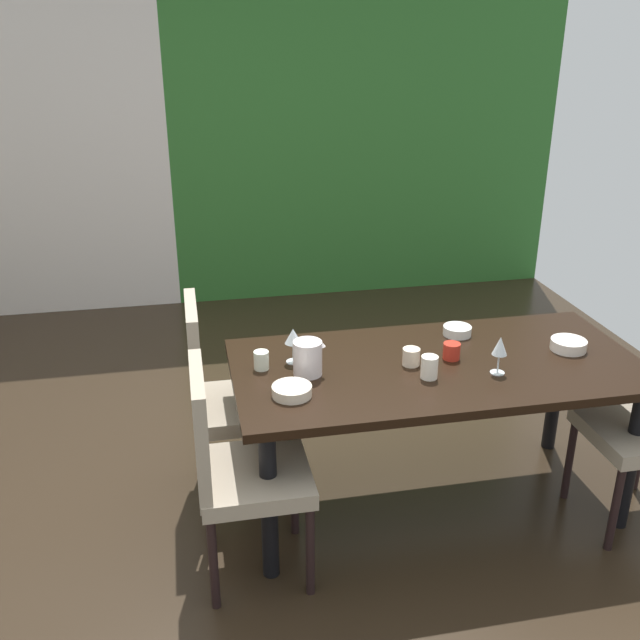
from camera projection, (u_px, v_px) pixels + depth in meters
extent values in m
cube|color=#2D2217|center=(267.00, 514.00, 3.37)|extent=(5.61, 5.90, 0.02)
cube|color=#2D6729|center=(368.00, 138.00, 5.72)|extent=(3.16, 0.10, 2.56)
cube|color=black|center=(437.00, 367.00, 3.17)|extent=(1.81, 0.87, 0.04)
cylinder|color=black|center=(251.00, 420.00, 3.47)|extent=(0.07, 0.07, 0.71)
cylinder|color=black|center=(556.00, 389.00, 3.76)|extent=(0.07, 0.07, 0.71)
cylinder|color=black|center=(269.00, 504.00, 2.86)|extent=(0.07, 0.07, 0.71)
cylinder|color=black|center=(631.00, 459.00, 3.15)|extent=(0.07, 0.07, 0.71)
cube|color=#9F907B|center=(638.00, 432.00, 3.17)|extent=(0.44, 0.44, 0.07)
cylinder|color=black|center=(615.00, 509.00, 3.05)|extent=(0.04, 0.04, 0.42)
cylinder|color=black|center=(569.00, 460.00, 3.40)|extent=(0.04, 0.04, 0.42)
cube|color=#9F907B|center=(241.00, 407.00, 3.37)|extent=(0.44, 0.44, 0.07)
cube|color=#9F907B|center=(195.00, 359.00, 3.23)|extent=(0.05, 0.42, 0.54)
cylinder|color=black|center=(276.00, 427.00, 3.67)|extent=(0.04, 0.04, 0.42)
cylinder|color=black|center=(288.00, 469.00, 3.33)|extent=(0.04, 0.04, 0.42)
cylinder|color=black|center=(202.00, 435.00, 3.61)|extent=(0.04, 0.04, 0.42)
cylinder|color=black|center=(206.00, 478.00, 3.26)|extent=(0.04, 0.04, 0.42)
cube|color=#9F907B|center=(255.00, 476.00, 2.86)|extent=(0.44, 0.44, 0.07)
cube|color=#9F907B|center=(201.00, 429.00, 2.73)|extent=(0.05, 0.42, 0.49)
cylinder|color=black|center=(295.00, 493.00, 3.16)|extent=(0.04, 0.04, 0.42)
cylinder|color=black|center=(310.00, 551.00, 2.81)|extent=(0.04, 0.04, 0.42)
cylinder|color=black|center=(208.00, 504.00, 3.09)|extent=(0.04, 0.04, 0.42)
cylinder|color=black|center=(214.00, 564.00, 2.75)|extent=(0.04, 0.04, 0.42)
cylinder|color=silver|center=(293.00, 362.00, 3.16)|extent=(0.07, 0.07, 0.00)
cylinder|color=silver|center=(293.00, 352.00, 3.15)|extent=(0.01, 0.01, 0.09)
cone|color=silver|center=(293.00, 336.00, 3.12)|extent=(0.07, 0.07, 0.07)
cylinder|color=silver|center=(497.00, 373.00, 3.06)|extent=(0.06, 0.06, 0.00)
cylinder|color=silver|center=(498.00, 363.00, 3.05)|extent=(0.01, 0.01, 0.08)
cone|color=silver|center=(500.00, 346.00, 3.02)|extent=(0.06, 0.06, 0.08)
cylinder|color=beige|center=(292.00, 391.00, 2.87)|extent=(0.16, 0.16, 0.04)
cylinder|color=white|center=(568.00, 345.00, 3.27)|extent=(0.16, 0.16, 0.05)
cylinder|color=white|center=(457.00, 331.00, 3.43)|extent=(0.14, 0.14, 0.04)
cylinder|color=beige|center=(411.00, 357.00, 3.13)|extent=(0.08, 0.08, 0.08)
cylinder|color=white|center=(429.00, 367.00, 3.01)|extent=(0.07, 0.07, 0.10)
cylinder|color=white|center=(262.00, 360.00, 3.09)|extent=(0.07, 0.07, 0.08)
cylinder|color=red|center=(452.00, 351.00, 3.18)|extent=(0.08, 0.08, 0.07)
cylinder|color=white|center=(308.00, 358.00, 3.03)|extent=(0.12, 0.12, 0.15)
cone|color=white|center=(320.00, 343.00, 3.01)|extent=(0.04, 0.04, 0.03)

